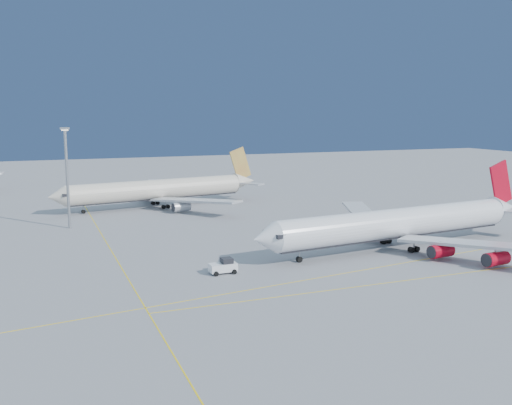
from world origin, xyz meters
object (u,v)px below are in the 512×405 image
Objects in this scene: airliner_etihad at (161,189)px; pushback_tug at (224,266)px; airliner_virgin at (402,223)px; light_mast at (67,169)px.

airliner_etihad is 71.08m from pushback_tug.
light_mast is (-59.90, 44.04, 8.73)m from airliner_virgin.
airliner_etihad is (-33.55, 66.41, -0.01)m from airliner_virgin.
light_mast is (-26.35, -22.37, 8.74)m from airliner_etihad.
airliner_etihad is 13.41× the size of pushback_tug.
light_mast reaches higher than airliner_etihad.
pushback_tug is (-38.51, -4.40, -3.74)m from airliner_virgin.
light_mast is at bearing -149.52° from airliner_etihad.
light_mast reaches higher than pushback_tug.
pushback_tug is 54.40m from light_mast.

